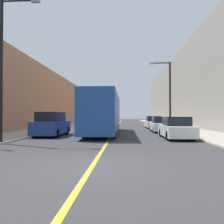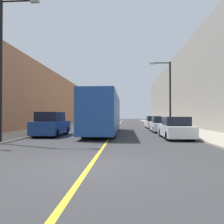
{
  "view_description": "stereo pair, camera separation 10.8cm",
  "coord_description": "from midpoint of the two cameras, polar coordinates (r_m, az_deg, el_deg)",
  "views": [
    {
      "loc": [
        1.04,
        -6.92,
        1.64
      ],
      "look_at": [
        -0.32,
        16.85,
        2.01
      ],
      "focal_mm": 35.0,
      "sensor_mm": 36.0,
      "label": 1
    },
    {
      "loc": [
        1.15,
        -6.92,
        1.64
      ],
      "look_at": [
        -0.32,
        16.85,
        2.01
      ],
      "focal_mm": 35.0,
      "sensor_mm": 36.0,
      "label": 2
    }
  ],
  "objects": [
    {
      "name": "car_right_mid",
      "position": [
        22.12,
        12.54,
        -3.36
      ],
      "size": [
        1.87,
        4.23,
        1.52
      ],
      "color": "silver",
      "rests_on": "ground"
    },
    {
      "name": "street_lamp_left",
      "position": [
        14.52,
        -26.54,
        11.74
      ],
      "size": [
        2.38,
        0.24,
        8.35
      ],
      "color": "black",
      "rests_on": "sidewalk_left"
    },
    {
      "name": "ground_plane",
      "position": [
        7.2,
        -5.76,
        -14.09
      ],
      "size": [
        200.0,
        200.0,
        0.0
      ],
      "primitive_type": "plane",
      "color": "#38383A"
    },
    {
      "name": "sidewalk_right",
      "position": [
        37.55,
        13.55,
        -3.29
      ],
      "size": [
        3.87,
        72.0,
        0.11
      ],
      "primitive_type": "cube",
      "color": "#A89E8C",
      "rests_on": "ground"
    },
    {
      "name": "car_right_far",
      "position": [
        28.55,
        10.53,
        -2.77
      ],
      "size": [
        1.83,
        4.77,
        1.56
      ],
      "color": "silver",
      "rests_on": "ground"
    },
    {
      "name": "building_row_left",
      "position": [
        39.16,
        -15.85,
        2.85
      ],
      "size": [
        4.0,
        72.0,
        8.35
      ],
      "primitive_type": "cube",
      "color": "#B2724C",
      "rests_on": "ground"
    },
    {
      "name": "building_row_right",
      "position": [
        38.66,
        19.29,
        5.56
      ],
      "size": [
        4.0,
        72.0,
        11.91
      ],
      "primitive_type": "cube",
      "color": "gray",
      "rests_on": "ground"
    },
    {
      "name": "parked_suv_left",
      "position": [
        18.09,
        -15.67,
        -3.28
      ],
      "size": [
        1.89,
        4.59,
        1.9
      ],
      "color": "navy",
      "rests_on": "ground"
    },
    {
      "name": "car_right_near",
      "position": [
        16.17,
        16.16,
        -4.21
      ],
      "size": [
        1.84,
        4.48,
        1.55
      ],
      "color": "silver",
      "rests_on": "ground"
    },
    {
      "name": "street_lamp_right",
      "position": [
        25.3,
        14.38,
        5.34
      ],
      "size": [
        2.38,
        0.24,
        7.53
      ],
      "color": "black",
      "rests_on": "sidewalk_right"
    },
    {
      "name": "road_center_line",
      "position": [
        36.97,
        1.57,
        -3.43
      ],
      "size": [
        0.16,
        72.0,
        0.01
      ],
      "primitive_type": "cube",
      "color": "gold",
      "rests_on": "ground"
    },
    {
      "name": "sidewalk_left",
      "position": [
        38.01,
        -10.25,
        -3.28
      ],
      "size": [
        3.87,
        72.0,
        0.11
      ],
      "primitive_type": "cube",
      "color": "#A89E8C",
      "rests_on": "ground"
    },
    {
      "name": "bus",
      "position": [
        19.78,
        -2.26,
        -0.29
      ],
      "size": [
        2.53,
        12.48,
        3.47
      ],
      "color": "#1E4793",
      "rests_on": "ground"
    }
  ]
}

